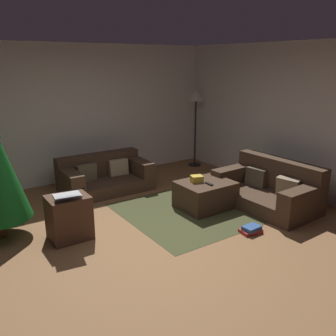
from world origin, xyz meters
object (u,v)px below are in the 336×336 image
Objects in this scene: laptop at (68,194)px; book_stack at (251,230)px; couch_left at (104,176)px; gift_box at (197,179)px; ottoman at (205,195)px; tv_remote at (209,184)px; couch_right at (269,189)px; side_table at (69,217)px; corner_lamp at (196,101)px.

laptop reaches higher than book_stack.
couch_left is 1.84m from gift_box.
tv_remote is at bearing -106.00° from ottoman.
gift_box is at bearing 119.32° from couch_left.
laptop reaches higher than ottoman.
ottoman is at bearing -41.42° from gift_box.
laptop is (-3.09, 0.65, 0.37)m from couch_right.
gift_box is at bearing 92.16° from book_stack.
couch_left is 2.92m from book_stack.
gift_box is 1.24m from book_stack.
book_stack is (-0.06, -1.06, -0.17)m from ottoman.
couch_left is at bearing 52.78° from laptop.
couch_right is 1.05m from ottoman.
couch_left is 2.06m from tv_remote.
side_table is (-3.08, 0.71, 0.02)m from couch_right.
side_table is at bearing 149.29° from book_stack.
tv_remote is at bearing 88.12° from book_stack.
corner_lamp is at bearing 28.18° from laptop.
gift_box is (-1.02, 0.61, 0.20)m from couch_right.
gift_box is 0.23m from tv_remote.
side_table is 2.46m from book_stack.
book_stack is (-0.03, -0.95, -0.39)m from tv_remote.
gift_box is at bearing 113.67° from tv_remote.
corner_lamp is (2.39, 0.35, 1.19)m from couch_left.
ottoman is (0.99, -1.69, -0.04)m from couch_left.
couch_right is 2.77× the size of side_table.
ottoman is 0.26m from tv_remote.
laptop reaches higher than couch_left.
couch_left is 8.76× the size of gift_box.
couch_right is at bearing -11.80° from laptop.
couch_left is at bearing 51.87° from side_table.
book_stack is at bearing -115.20° from corner_lamp.
gift_box is 2.07m from side_table.
tv_remote is 2.16m from side_table.
tv_remote is 1.02m from book_stack.
side_table is at bearing 177.40° from gift_box.
couch_left is 9.88× the size of tv_remote.
couch_right is 1.14m from book_stack.
corner_lamp is at bearing 52.32° from gift_box.
couch_left reaches higher than tv_remote.
tv_remote is at bearing -8.14° from side_table.
couch_left is 2.69m from corner_lamp.
tv_remote is 2.78m from corner_lamp.
couch_right is at bearing -29.55° from ottoman.
corner_lamp reaches higher than side_table.
corner_lamp is at bearing 27.47° from side_table.
corner_lamp reaches higher than gift_box.
gift_box is at bearing -0.93° from laptop.
couch_right is 3.18m from laptop.
couch_left is 1.88× the size of ottoman.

